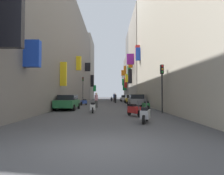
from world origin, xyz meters
TOP-DOWN VIEW (x-y plane):
  - ground_plane at (0.00, 30.00)m, footprint 140.00×140.00m
  - building_left_near at (-8.00, 22.90)m, footprint 7.38×45.81m
  - building_left_mid_b at (-8.00, 53.24)m, footprint 6.88×13.53m
  - building_right_near at (8.00, 13.75)m, footprint 6.72×27.49m
  - building_right_mid_b at (7.99, 35.59)m, footprint 7.40×14.69m
  - building_right_mid_c at (7.99, 47.06)m, footprint 6.99×8.23m
  - building_right_far at (7.99, 55.57)m, footprint 7.23×8.84m
  - parked_car_yellow at (3.82, 27.91)m, footprint 1.84×4.04m
  - parked_car_green at (-3.97, 13.93)m, footprint 1.97×4.40m
  - parked_car_silver at (3.61, 37.20)m, footprint 1.86×4.24m
  - parked_car_grey at (3.67, 19.19)m, footprint 2.02×4.27m
  - scooter_white at (-1.18, 10.89)m, footprint 0.52×1.77m
  - scooter_black at (0.71, 37.64)m, footprint 0.49×1.96m
  - scooter_green at (3.86, 13.53)m, footprint 0.57×1.96m
  - scooter_blue at (-3.41, 21.93)m, footprint 0.81×1.73m
  - scooter_silver at (2.21, 4.91)m, footprint 0.75×1.72m
  - scooter_red at (1.98, 8.02)m, footprint 0.86×1.84m
  - pedestrian_crossing at (-1.29, 16.75)m, footprint 0.51×0.51m
  - pedestrian_near_left at (1.30, 28.95)m, footprint 0.47×0.47m
  - pedestrian_near_right at (1.19, 34.61)m, footprint 0.45×0.45m
  - traffic_light_near_corner at (4.56, 10.10)m, footprint 0.26×0.34m
  - traffic_light_far_corner at (-4.60, 29.58)m, footprint 0.26×0.34m

SIDE VIEW (x-z plane):
  - ground_plane at x=0.00m, z-range 0.00..0.00m
  - scooter_white at x=-1.18m, z-range -0.10..1.03m
  - scooter_silver at x=2.21m, z-range -0.10..1.03m
  - scooter_blue at x=-3.41m, z-range -0.10..1.03m
  - scooter_red at x=1.98m, z-range -0.10..1.03m
  - scooter_black at x=0.71m, z-range -0.10..1.03m
  - scooter_green at x=3.86m, z-range -0.10..1.03m
  - parked_car_silver at x=3.61m, z-range 0.04..1.43m
  - parked_car_yellow at x=3.82m, z-range 0.04..1.47m
  - parked_car_green at x=-3.97m, z-range 0.04..1.52m
  - parked_car_grey at x=3.67m, z-range 0.03..1.56m
  - pedestrian_near_left at x=1.30m, z-range 0.00..1.66m
  - pedestrian_crossing at x=-1.29m, z-range 0.00..1.74m
  - pedestrian_near_right at x=1.19m, z-range 0.00..1.78m
  - traffic_light_near_corner at x=4.56m, z-range 0.74..4.72m
  - traffic_light_far_corner at x=-4.60m, z-range 0.82..5.52m
  - building_right_far at x=7.99m, z-range 0.00..12.85m
  - building_left_near at x=-8.00m, z-range 0.00..16.37m
  - building_right_mid_c at x=7.99m, z-range -0.01..17.97m
  - building_right_mid_b at x=7.99m, z-range -0.01..18.23m
  - building_left_mid_b at x=-8.00m, z-range -0.01..18.35m
  - building_right_near at x=8.00m, z-range 0.00..18.40m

